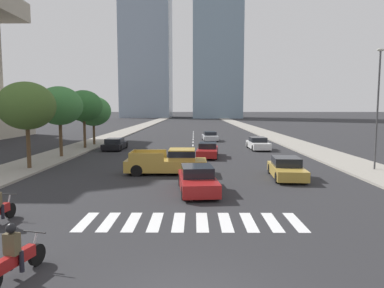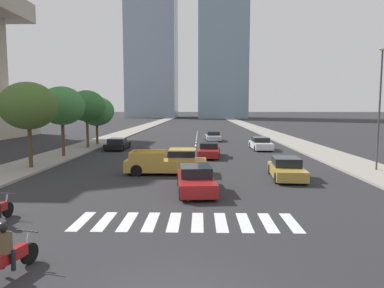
{
  "view_description": "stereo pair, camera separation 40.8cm",
  "coord_description": "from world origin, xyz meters",
  "px_view_note": "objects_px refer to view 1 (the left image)",
  "views": [
    {
      "loc": [
        0.14,
        -7.32,
        4.37
      ],
      "look_at": [
        0.0,
        15.87,
        2.0
      ],
      "focal_mm": 32.97,
      "sensor_mm": 36.0,
      "label": 1
    },
    {
      "loc": [
        0.55,
        -7.31,
        4.37
      ],
      "look_at": [
        0.0,
        15.87,
        2.0
      ],
      "focal_mm": 32.97,
      "sensor_mm": 36.0,
      "label": 2
    }
  ],
  "objects_px": {
    "pickup_truck": "(170,162)",
    "street_tree_second": "(60,106)",
    "street_tree_third": "(84,106)",
    "sedan_silver_4": "(210,137)",
    "motorcycle_lead": "(15,257)",
    "sedan_gold_3": "(287,169)",
    "street_tree_fourth": "(93,111)",
    "street_tree_nearest": "(27,106)",
    "sedan_red_5": "(197,180)",
    "sedan_red_1": "(208,150)",
    "street_lamp_east": "(378,101)",
    "sedan_black_0": "(115,144)",
    "sedan_white_2": "(258,144)"
  },
  "relations": [
    {
      "from": "sedan_red_5",
      "to": "pickup_truck",
      "type": "bearing_deg",
      "value": -165.43
    },
    {
      "from": "motorcycle_lead",
      "to": "sedan_gold_3",
      "type": "distance_m",
      "value": 16.76
    },
    {
      "from": "motorcycle_lead",
      "to": "sedan_gold_3",
      "type": "relative_size",
      "value": 0.47
    },
    {
      "from": "pickup_truck",
      "to": "sedan_white_2",
      "type": "distance_m",
      "value": 16.39
    },
    {
      "from": "sedan_red_5",
      "to": "motorcycle_lead",
      "type": "bearing_deg",
      "value": -31.61
    },
    {
      "from": "sedan_red_1",
      "to": "sedan_black_0",
      "type": "bearing_deg",
      "value": -114.89
    },
    {
      "from": "sedan_black_0",
      "to": "street_tree_fourth",
      "type": "xyz_separation_m",
      "value": [
        -3.36,
        4.1,
        3.45
      ]
    },
    {
      "from": "sedan_silver_4",
      "to": "street_tree_third",
      "type": "height_order",
      "value": "street_tree_third"
    },
    {
      "from": "pickup_truck",
      "to": "street_tree_fourth",
      "type": "relative_size",
      "value": 0.95
    },
    {
      "from": "sedan_gold_3",
      "to": "street_tree_third",
      "type": "height_order",
      "value": "street_tree_third"
    },
    {
      "from": "sedan_red_5",
      "to": "street_tree_third",
      "type": "distance_m",
      "value": 22.99
    },
    {
      "from": "sedan_red_5",
      "to": "street_tree_second",
      "type": "height_order",
      "value": "street_tree_second"
    },
    {
      "from": "pickup_truck",
      "to": "street_tree_fourth",
      "type": "bearing_deg",
      "value": 119.85
    },
    {
      "from": "sedan_gold_3",
      "to": "street_tree_second",
      "type": "bearing_deg",
      "value": -112.85
    },
    {
      "from": "street_tree_fourth",
      "to": "street_tree_nearest",
      "type": "bearing_deg",
      "value": -90.0
    },
    {
      "from": "motorcycle_lead",
      "to": "sedan_red_1",
      "type": "height_order",
      "value": "motorcycle_lead"
    },
    {
      "from": "sedan_white_2",
      "to": "street_tree_third",
      "type": "xyz_separation_m",
      "value": [
        -18.5,
        0.22,
        3.99
      ]
    },
    {
      "from": "sedan_red_1",
      "to": "sedan_red_5",
      "type": "height_order",
      "value": "sedan_red_5"
    },
    {
      "from": "pickup_truck",
      "to": "street_tree_third",
      "type": "height_order",
      "value": "street_tree_third"
    },
    {
      "from": "sedan_red_1",
      "to": "sedan_gold_3",
      "type": "height_order",
      "value": "sedan_gold_3"
    },
    {
      "from": "sedan_silver_4",
      "to": "sedan_white_2",
      "type": "bearing_deg",
      "value": 21.04
    },
    {
      "from": "sedan_black_0",
      "to": "sedan_red_1",
      "type": "distance_m",
      "value": 11.0
    },
    {
      "from": "street_lamp_east",
      "to": "street_tree_nearest",
      "type": "relative_size",
      "value": 1.36
    },
    {
      "from": "sedan_silver_4",
      "to": "street_tree_second",
      "type": "height_order",
      "value": "street_tree_second"
    },
    {
      "from": "sedan_white_2",
      "to": "street_tree_fourth",
      "type": "xyz_separation_m",
      "value": [
        -18.5,
        3.73,
        3.42
      ]
    },
    {
      "from": "pickup_truck",
      "to": "sedan_red_5",
      "type": "height_order",
      "value": "pickup_truck"
    },
    {
      "from": "sedan_black_0",
      "to": "sedan_gold_3",
      "type": "xyz_separation_m",
      "value": [
        14.13,
        -15.05,
        0.03
      ]
    },
    {
      "from": "pickup_truck",
      "to": "street_tree_second",
      "type": "height_order",
      "value": "street_tree_second"
    },
    {
      "from": "pickup_truck",
      "to": "sedan_gold_3",
      "type": "bearing_deg",
      "value": -10.01
    },
    {
      "from": "motorcycle_lead",
      "to": "sedan_red_5",
      "type": "relative_size",
      "value": 0.46
    },
    {
      "from": "street_tree_fourth",
      "to": "sedan_red_5",
      "type": "bearing_deg",
      "value": -62.47
    },
    {
      "from": "street_lamp_east",
      "to": "street_tree_third",
      "type": "height_order",
      "value": "street_lamp_east"
    },
    {
      "from": "sedan_red_5",
      "to": "street_tree_second",
      "type": "distance_m",
      "value": 17.71
    },
    {
      "from": "pickup_truck",
      "to": "sedan_silver_4",
      "type": "relative_size",
      "value": 1.19
    },
    {
      "from": "street_tree_second",
      "to": "street_tree_third",
      "type": "relative_size",
      "value": 1.0
    },
    {
      "from": "sedan_silver_4",
      "to": "street_tree_nearest",
      "type": "bearing_deg",
      "value": -35.51
    },
    {
      "from": "sedan_red_1",
      "to": "street_lamp_east",
      "type": "relative_size",
      "value": 0.59
    },
    {
      "from": "sedan_gold_3",
      "to": "sedan_red_5",
      "type": "distance_m",
      "value": 6.69
    },
    {
      "from": "street_lamp_east",
      "to": "street_tree_third",
      "type": "relative_size",
      "value": 1.34
    },
    {
      "from": "pickup_truck",
      "to": "street_tree_nearest",
      "type": "distance_m",
      "value": 10.86
    },
    {
      "from": "sedan_black_0",
      "to": "sedan_white_2",
      "type": "distance_m",
      "value": 15.14
    },
    {
      "from": "street_tree_fourth",
      "to": "street_tree_second",
      "type": "bearing_deg",
      "value": -90.0
    },
    {
      "from": "pickup_truck",
      "to": "sedan_gold_3",
      "type": "distance_m",
      "value": 7.51
    },
    {
      "from": "sedan_silver_4",
      "to": "street_tree_third",
      "type": "relative_size",
      "value": 0.74
    },
    {
      "from": "sedan_gold_3",
      "to": "motorcycle_lead",
      "type": "bearing_deg",
      "value": -34.14
    },
    {
      "from": "pickup_truck",
      "to": "street_tree_second",
      "type": "relative_size",
      "value": 0.87
    },
    {
      "from": "street_tree_nearest",
      "to": "sedan_gold_3",
      "type": "bearing_deg",
      "value": -9.22
    },
    {
      "from": "street_tree_third",
      "to": "motorcycle_lead",
      "type": "bearing_deg",
      "value": -76.12
    },
    {
      "from": "street_tree_third",
      "to": "street_tree_fourth",
      "type": "xyz_separation_m",
      "value": [
        0.0,
        3.51,
        -0.58
      ]
    },
    {
      "from": "sedan_red_5",
      "to": "street_lamp_east",
      "type": "relative_size",
      "value": 0.57
    }
  ]
}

